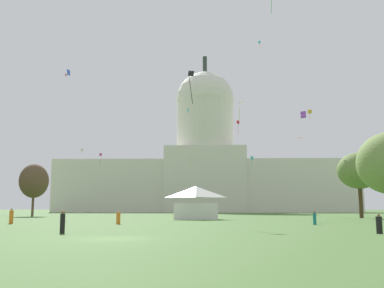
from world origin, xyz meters
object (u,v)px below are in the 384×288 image
Objects in this scene: person_orange_deep_crowd at (11,217)px; kite_white_low at (192,158)px; kite_blue_mid at (69,72)px; kite_white_mid at (82,150)px; kite_lime_mid at (238,105)px; kite_magenta_mid at (101,155)px; tree_west_mid at (34,181)px; person_black_back_left at (379,225)px; person_black_edge_east at (63,223)px; kite_red_mid at (238,122)px; kite_gold_mid at (310,112)px; person_orange_lawn_far_right at (118,218)px; person_red_mid_center at (177,214)px; event_tent at (196,203)px; kite_black_mid at (191,79)px; tree_east_mid at (359,171)px; kite_violet_mid at (303,115)px; person_teal_lawn_far_left at (315,218)px; kite_pink_high at (66,75)px; kite_orange_mid at (299,140)px; kite_turquoise_low at (252,158)px; kite_cyan_high_b at (260,43)px; capitol_building at (205,167)px.

kite_white_low reaches higher than person_orange_deep_crowd.
kite_blue_mid is 46.79m from kite_white_mid.
kite_lime_mid is 85.59m from kite_magenta_mid.
person_black_back_left is at bearing -51.34° from tree_west_mid.
kite_magenta_mid is (-26.76, 121.26, 19.54)m from person_black_edge_east.
kite_red_mid is 21.72m from kite_gold_mid.
person_orange_lawn_far_right is 0.80× the size of kite_white_mid.
person_red_mid_center is at bearing -116.78° from person_black_back_left.
kite_white_mid is at bearing 118.40° from event_tent.
kite_gold_mid reaches higher than kite_black_mid.
person_orange_deep_crowd is (-51.05, -31.02, -7.80)m from tree_east_mid.
person_black_edge_east is at bearing -178.89° from kite_white_low.
kite_white_low is 53.75m from kite_violet_mid.
person_black_back_left is 40.06m from person_orange_deep_crowd.
person_black_edge_east is (-22.55, -17.61, 0.10)m from person_teal_lawn_far_left.
person_black_edge_east is 0.39× the size of kite_red_mid.
kite_red_mid is 1.48× the size of kite_gold_mid.
kite_red_mid is at bearing 74.90° from person_black_edge_east.
kite_white_low is 36.09m from kite_white_mid.
kite_white_mid reaches higher than person_black_back_left.
kite_white_mid is at bearing 114.26° from person_orange_deep_crowd.
kite_gold_mid reaches higher than tree_west_mid.
kite_red_mid is at bearing -160.55° from kite_pink_high.
person_red_mid_center reaches higher than person_teal_lawn_far_left.
kite_orange_mid is at bearing 174.82° from kite_pink_high.
kite_lime_mid is 1.02× the size of kite_gold_mid.
person_black_edge_east is at bearing -20.41° from kite_turquoise_low.
kite_gold_mid reaches higher than kite_violet_mid.
kite_lime_mid is at bearing -172.92° from tree_east_mid.
kite_cyan_high_b is at bearing -49.57° from person_teal_lawn_far_left.
kite_cyan_high_b reaches higher than person_black_back_left.
kite_pink_high reaches higher than kite_blue_mid.
kite_red_mid reaches higher than person_orange_lawn_far_right.
kite_violet_mid is at bearing 68.16° from person_orange_lawn_far_right.
person_black_edge_east is 114.89m from kite_white_mid.
kite_white_low is (-3.98, -43.03, -1.22)m from capitol_building.
kite_violet_mid is at bearing 150.71° from kite_blue_mid.
kite_red_mid is (-18.47, 52.50, 19.36)m from tree_east_mid.
person_orange_lawn_far_right is 108.24m from kite_cyan_high_b.
kite_red_mid reaches higher than event_tent.
kite_white_low is at bearing -146.21° from kite_blue_mid.
person_teal_lawn_far_left is 1.14× the size of kite_violet_mid.
event_tent is at bearing -160.42° from tree_east_mid.
kite_gold_mid reaches higher than kite_red_mid.
person_orange_deep_crowd is at bearing 53.43° from kite_black_mid.
kite_pink_high is at bearing 136.45° from kite_gold_mid.
person_red_mid_center is (-3.83, 12.47, -1.87)m from event_tent.
person_black_edge_east is at bearing -19.09° from kite_violet_mid.
person_black_back_left is at bearing -23.50° from kite_cyan_high_b.
kite_pink_high is at bearing -16.29° from kite_orange_mid.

